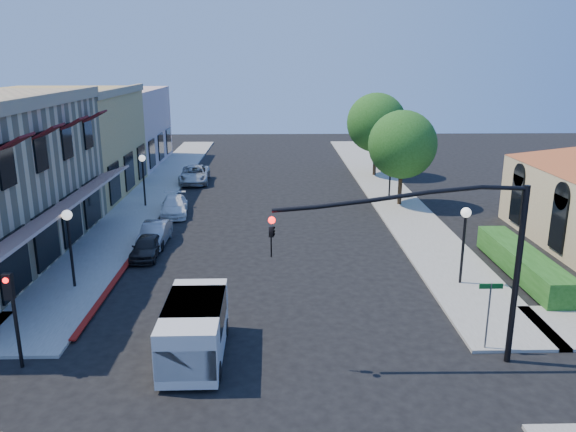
{
  "coord_description": "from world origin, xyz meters",
  "views": [
    {
      "loc": [
        0.31,
        -15.01,
        9.73
      ],
      "look_at": [
        0.9,
        10.29,
        2.6
      ],
      "focal_mm": 35.0,
      "sensor_mm": 36.0,
      "label": 1
    }
  ],
  "objects_px": {
    "secondary_signal": "(12,303)",
    "parked_car_d": "(195,174)",
    "lamppost_left_far": "(143,167)",
    "lamppost_right_far": "(391,161)",
    "white_van": "(194,327)",
    "street_tree_b": "(376,123)",
    "street_tree_a": "(402,145)",
    "parked_car_b": "(155,234)",
    "street_name_sign": "(489,305)",
    "signal_mast_arm": "(453,245)",
    "lamppost_left_near": "(68,229)",
    "parked_car_a": "(147,247)",
    "parked_car_c": "(174,206)",
    "lamppost_right_near": "(465,226)"
  },
  "relations": [
    {
      "from": "lamppost_left_near",
      "to": "lamppost_right_far",
      "type": "distance_m",
      "value": 23.35
    },
    {
      "from": "lamppost_right_far",
      "to": "parked_car_b",
      "type": "distance_m",
      "value": 17.9
    },
    {
      "from": "lamppost_left_far",
      "to": "signal_mast_arm",
      "type": "bearing_deg",
      "value": -55.0
    },
    {
      "from": "lamppost_right_near",
      "to": "parked_car_d",
      "type": "height_order",
      "value": "lamppost_right_near"
    },
    {
      "from": "lamppost_right_far",
      "to": "secondary_signal",
      "type": "bearing_deg",
      "value": -126.14
    },
    {
      "from": "parked_car_b",
      "to": "secondary_signal",
      "type": "bearing_deg",
      "value": -97.49
    },
    {
      "from": "lamppost_left_near",
      "to": "parked_car_b",
      "type": "xyz_separation_m",
      "value": [
        2.3,
        6.0,
        -2.13
      ]
    },
    {
      "from": "lamppost_left_far",
      "to": "parked_car_d",
      "type": "height_order",
      "value": "lamppost_left_far"
    },
    {
      "from": "street_tree_a",
      "to": "signal_mast_arm",
      "type": "xyz_separation_m",
      "value": [
        -2.94,
        -20.5,
        -0.11
      ]
    },
    {
      "from": "street_tree_b",
      "to": "lamppost_left_far",
      "type": "distance_m",
      "value": 20.06
    },
    {
      "from": "white_van",
      "to": "secondary_signal",
      "type": "bearing_deg",
      "value": -174.42
    },
    {
      "from": "white_van",
      "to": "street_tree_b",
      "type": "bearing_deg",
      "value": 69.54
    },
    {
      "from": "secondary_signal",
      "to": "parked_car_d",
      "type": "distance_m",
      "value": 28.39
    },
    {
      "from": "lamppost_left_near",
      "to": "signal_mast_arm",
      "type": "bearing_deg",
      "value": -24.37
    },
    {
      "from": "street_tree_a",
      "to": "parked_car_a",
      "type": "bearing_deg",
      "value": -146.31
    },
    {
      "from": "parked_car_b",
      "to": "lamppost_right_far",
      "type": "bearing_deg",
      "value": 34.85
    },
    {
      "from": "lamppost_left_far",
      "to": "parked_car_a",
      "type": "relative_size",
      "value": 1.1
    },
    {
      "from": "street_tree_a",
      "to": "lamppost_left_far",
      "type": "relative_size",
      "value": 1.82
    },
    {
      "from": "street_tree_a",
      "to": "parked_car_d",
      "type": "height_order",
      "value": "street_tree_a"
    },
    {
      "from": "lamppost_right_near",
      "to": "parked_car_a",
      "type": "bearing_deg",
      "value": 164.78
    },
    {
      "from": "secondary_signal",
      "to": "lamppost_right_far",
      "type": "relative_size",
      "value": 0.93
    },
    {
      "from": "street_name_sign",
      "to": "white_van",
      "type": "xyz_separation_m",
      "value": [
        -9.91,
        -0.25,
        -0.57
      ]
    },
    {
      "from": "street_name_sign",
      "to": "secondary_signal",
      "type": "bearing_deg",
      "value": -177.07
    },
    {
      "from": "street_name_sign",
      "to": "parked_car_a",
      "type": "bearing_deg",
      "value": 144.42
    },
    {
      "from": "lamppost_right_far",
      "to": "signal_mast_arm",
      "type": "bearing_deg",
      "value": -96.7
    },
    {
      "from": "lamppost_left_far",
      "to": "lamppost_right_far",
      "type": "height_order",
      "value": "same"
    },
    {
      "from": "lamppost_left_near",
      "to": "parked_car_a",
      "type": "relative_size",
      "value": 1.1
    },
    {
      "from": "street_tree_a",
      "to": "street_name_sign",
      "type": "height_order",
      "value": "street_tree_a"
    },
    {
      "from": "parked_car_b",
      "to": "lamppost_left_far",
      "type": "bearing_deg",
      "value": 106.69
    },
    {
      "from": "lamppost_right_far",
      "to": "white_van",
      "type": "xyz_separation_m",
      "value": [
        -10.91,
        -22.05,
        -1.61
      ]
    },
    {
      "from": "street_tree_a",
      "to": "parked_car_b",
      "type": "distance_m",
      "value": 17.37
    },
    {
      "from": "street_tree_a",
      "to": "lamppost_left_near",
      "type": "distance_m",
      "value": 22.3
    },
    {
      "from": "signal_mast_arm",
      "to": "lamppost_right_far",
      "type": "distance_m",
      "value": 22.7
    },
    {
      "from": "lamppost_left_near",
      "to": "lamppost_right_near",
      "type": "distance_m",
      "value": 17.0
    },
    {
      "from": "lamppost_left_far",
      "to": "parked_car_b",
      "type": "bearing_deg",
      "value": -73.95
    },
    {
      "from": "street_tree_b",
      "to": "lamppost_left_far",
      "type": "height_order",
      "value": "street_tree_b"
    },
    {
      "from": "secondary_signal",
      "to": "lamppost_left_far",
      "type": "distance_m",
      "value": 20.6
    },
    {
      "from": "lamppost_right_far",
      "to": "parked_car_d",
      "type": "distance_m",
      "value": 15.9
    },
    {
      "from": "lamppost_left_near",
      "to": "lamppost_left_far",
      "type": "height_order",
      "value": "same"
    },
    {
      "from": "street_tree_b",
      "to": "lamppost_right_near",
      "type": "height_order",
      "value": "street_tree_b"
    },
    {
      "from": "parked_car_b",
      "to": "street_name_sign",
      "type": "bearing_deg",
      "value": -40.11
    },
    {
      "from": "secondary_signal",
      "to": "parked_car_b",
      "type": "xyz_separation_m",
      "value": [
        1.8,
        12.6,
        -1.72
      ]
    },
    {
      "from": "street_tree_a",
      "to": "white_van",
      "type": "height_order",
      "value": "street_tree_a"
    },
    {
      "from": "white_van",
      "to": "parked_car_d",
      "type": "relative_size",
      "value": 0.9
    },
    {
      "from": "street_name_sign",
      "to": "lamppost_left_far",
      "type": "height_order",
      "value": "lamppost_left_far"
    },
    {
      "from": "lamppost_left_far",
      "to": "parked_car_d",
      "type": "relative_size",
      "value": 0.73
    },
    {
      "from": "lamppost_left_near",
      "to": "white_van",
      "type": "distance_m",
      "value": 8.73
    },
    {
      "from": "lamppost_right_near",
      "to": "parked_car_c",
      "type": "bearing_deg",
      "value": 140.76
    },
    {
      "from": "lamppost_left_near",
      "to": "parked_car_c",
      "type": "height_order",
      "value": "lamppost_left_near"
    },
    {
      "from": "parked_car_b",
      "to": "lamppost_right_near",
      "type": "bearing_deg",
      "value": -21.58
    }
  ]
}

